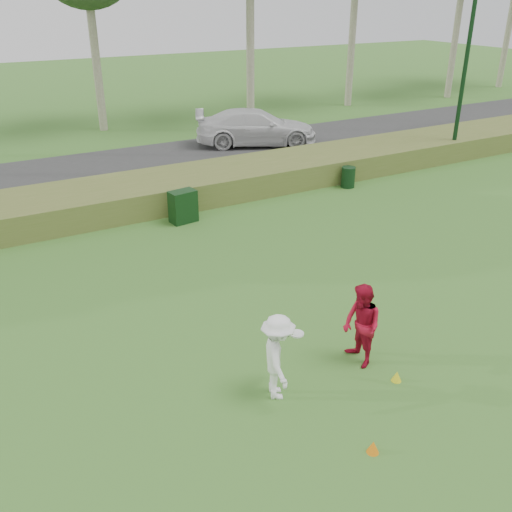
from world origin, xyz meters
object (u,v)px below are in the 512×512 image
utility_cabinet (183,206)px  lamp_post (471,26)px  cone_orange (373,447)px  trash_bin (348,177)px  player_white (278,357)px  cone_yellow (397,376)px  car_right (256,127)px  player_red (362,326)px

utility_cabinet → lamp_post: bearing=-2.9°
lamp_post → utility_cabinet: (-13.43, -1.10, -5.06)m
cone_orange → trash_bin: 14.04m
lamp_post → utility_cabinet: lamp_post is taller
player_white → cone_orange: bearing=-142.7°
player_white → trash_bin: player_white is taller
player_white → cone_yellow: size_ratio=7.79×
player_white → trash_bin: 12.86m
cone_orange → car_right: bearing=66.2°
utility_cabinet → trash_bin: 6.95m
lamp_post → player_white: bearing=-146.4°
player_white → car_right: car_right is taller
car_right → player_red: bearing=-178.5°
player_white → utility_cabinet: 9.28m
player_red → cone_yellow: (0.26, -0.85, -0.77)m
player_white → trash_bin: (8.83, 9.33, -0.46)m
cone_yellow → trash_bin: trash_bin is taller
player_red → car_right: 17.96m
player_white → cone_yellow: bearing=-88.6°
player_white → cone_orange: 2.27m
player_white → trash_bin: size_ratio=2.16×
trash_bin → car_right: car_right is taller
cone_yellow → player_red: bearing=107.2°
trash_bin → car_right: bearing=89.7°
player_red → utility_cabinet: 9.02m
car_right → cone_orange: bearing=-179.8°
cone_orange → utility_cabinet: size_ratio=0.22×
utility_cabinet → car_right: (6.98, 7.58, 0.37)m
player_white → player_red: player_red is taller
cone_orange → car_right: car_right is taller
player_white → cone_yellow: (2.26, -0.79, -0.75)m
cone_orange → cone_yellow: bearing=37.5°
cone_yellow → utility_cabinet: bearing=92.1°
trash_bin → lamp_post: bearing=7.4°
utility_cabinet → trash_bin: utility_cabinet is taller
trash_bin → car_right: (0.04, 7.33, 0.50)m
utility_cabinet → car_right: car_right is taller
cone_orange → trash_bin: (8.22, 11.38, 0.28)m
player_red → car_right: player_red is taller
player_red → cone_orange: bearing=-27.5°
cone_yellow → lamp_post: bearing=40.0°
player_white → player_red: size_ratio=0.97×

